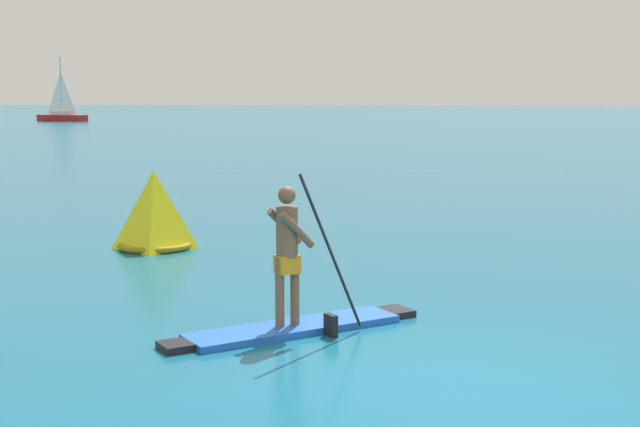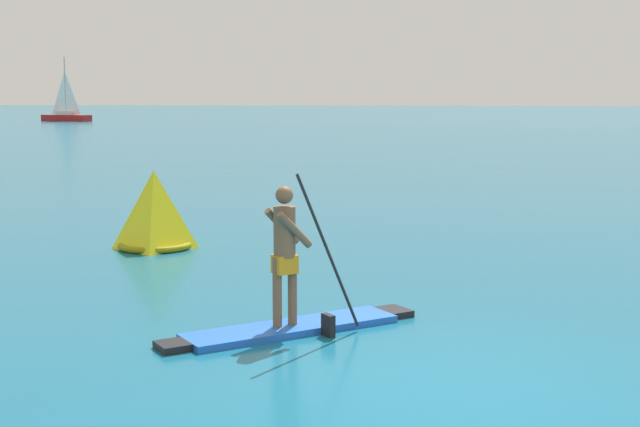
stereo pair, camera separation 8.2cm
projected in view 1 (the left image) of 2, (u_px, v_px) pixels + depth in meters
ground at (448, 382)px, 8.62m from camera, size 440.00×440.00×0.00m
paddleboarder_mid_center at (293, 298)px, 10.40m from camera, size 2.91×2.36×2.00m
race_marker_buoy at (154, 213)px, 16.05m from camera, size 1.37×1.37×1.44m
sailboat_left_horizon at (62, 114)px, 93.12m from camera, size 5.93×3.25×6.76m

